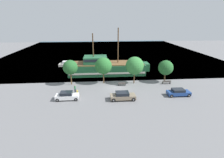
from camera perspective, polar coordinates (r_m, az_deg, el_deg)
name	(u,v)px	position (r m, az deg, el deg)	size (l,w,h in m)	color
ground_plane	(116,87)	(37.00, 1.39, -2.73)	(160.00, 160.00, 0.00)	slate
water_surface	(106,51)	(79.45, -1.93, 9.03)	(80.00, 80.00, 0.00)	#33566B
pirate_ship	(106,67)	(45.71, -1.97, 3.86)	(20.71, 5.96, 11.71)	#1E5633
moored_boat_dockside	(67,64)	(55.72, -14.44, 4.73)	(5.06, 2.46, 1.48)	#B7B2A8
parked_car_curb_front	(123,96)	(31.25, 3.51, -5.52)	(4.48, 1.90, 1.48)	#7F705B
parked_car_curb_mid	(67,96)	(32.27, -14.48, -5.33)	(4.07, 1.80, 1.48)	white
parked_car_curb_rear	(178,92)	(35.13, 20.87, -4.07)	(4.21, 1.84, 1.34)	navy
fire_hydrant	(77,92)	(34.40, -11.32, -4.10)	(0.42, 0.25, 0.76)	yellow
bench_promenade_east	(122,84)	(37.74, 3.24, -1.61)	(1.58, 0.45, 0.85)	#4C4742
bench_promenade_west	(166,82)	(40.55, 17.34, -0.97)	(1.86, 0.45, 0.85)	#4C4742
pedestrian_walking_near	(75,89)	(34.95, -11.98, -3.14)	(0.32, 0.32, 1.53)	#232838
tree_row_east	(70,67)	(38.55, -13.46, 3.70)	(3.15, 3.15, 5.46)	brown
tree_row_mideast	(103,66)	(38.28, -2.83, 4.30)	(3.70, 3.70, 5.86)	brown
tree_row_midwest	(135,66)	(38.50, 7.40, 4.31)	(3.94, 3.94, 6.01)	brown
tree_row_west	(166,68)	(40.82, 17.13, 3.53)	(3.31, 3.31, 5.06)	brown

